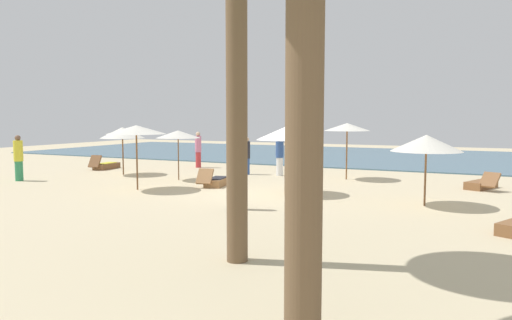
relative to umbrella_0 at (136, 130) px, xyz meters
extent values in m
plane|color=beige|center=(4.50, 0.96, -2.15)|extent=(60.00, 60.00, 0.00)
cube|color=#476B7F|center=(4.50, 17.96, -2.12)|extent=(48.00, 16.00, 0.06)
cylinder|color=brown|center=(0.00, 0.00, -1.02)|extent=(0.06, 0.06, 2.26)
cone|color=silver|center=(0.00, 0.00, 0.01)|extent=(2.10, 2.10, 0.31)
cylinder|color=olive|center=(5.15, 1.37, -1.04)|extent=(0.06, 0.06, 2.22)
cone|color=silver|center=(5.15, 1.37, -0.09)|extent=(1.96, 1.96, 0.43)
cylinder|color=brown|center=(5.97, 6.09, -1.00)|extent=(0.06, 0.06, 2.29)
cone|color=silver|center=(5.97, 6.09, 0.04)|extent=(1.88, 1.88, 0.32)
cylinder|color=brown|center=(9.65, 1.15, -1.13)|extent=(0.06, 0.06, 2.04)
cone|color=silver|center=(9.65, 1.15, -0.30)|extent=(2.04, 2.04, 0.48)
cylinder|color=brown|center=(-0.25, 2.92, -1.15)|extent=(0.05, 0.05, 2.00)
cone|color=silver|center=(-0.25, 2.92, -0.26)|extent=(1.82, 1.82, 0.31)
cylinder|color=brown|center=(-3.53, 3.34, -1.10)|extent=(0.06, 0.06, 2.09)
cone|color=silver|center=(-3.53, 3.34, -0.25)|extent=(1.96, 1.96, 0.48)
cube|color=olive|center=(2.07, 2.14, -2.01)|extent=(0.89, 1.59, 0.28)
cube|color=olive|center=(1.92, 1.45, -1.72)|extent=(0.65, 0.57, 0.55)
cube|color=#26262D|center=(2.07, 2.14, -1.85)|extent=(0.71, 1.13, 0.03)
cube|color=brown|center=(11.09, 5.64, -2.01)|extent=(1.14, 1.62, 0.28)
cube|color=brown|center=(11.37, 5.00, -1.73)|extent=(0.72, 0.69, 0.51)
cube|color=brown|center=(-5.88, 4.83, -2.01)|extent=(0.80, 1.57, 0.28)
cube|color=brown|center=(-5.98, 4.13, -1.71)|extent=(0.62, 0.47, 0.59)
cube|color=yellow|center=(-5.88, 4.83, -1.85)|extent=(0.65, 1.11, 0.03)
cylinder|color=#26262D|center=(4.81, -1.74, -1.74)|extent=(0.33, 0.33, 0.82)
cylinder|color=#BF3338|center=(4.81, -1.74, -0.90)|extent=(0.38, 0.38, 0.86)
sphere|color=brown|center=(4.81, -1.74, -0.37)|extent=(0.23, 0.23, 0.23)
cylinder|color=white|center=(2.97, 6.04, -1.74)|extent=(0.40, 0.40, 0.80)
cylinder|color=#2D4C8C|center=(2.97, 6.04, -0.92)|extent=(0.47, 0.47, 0.84)
sphere|color=beige|center=(2.97, 6.04, -0.40)|extent=(0.23, 0.23, 0.23)
cylinder|color=#338C59|center=(-5.93, -0.15, -1.74)|extent=(0.43, 0.43, 0.81)
cylinder|color=yellow|center=(-5.93, -0.15, -0.92)|extent=(0.50, 0.50, 0.84)
sphere|color=brown|center=(-5.93, -0.15, -0.40)|extent=(0.23, 0.23, 0.23)
cylinder|color=#BF3338|center=(-2.13, 7.41, -1.75)|extent=(0.30, 0.30, 0.79)
cylinder|color=#D17299|center=(-2.13, 7.41, -0.94)|extent=(0.36, 0.36, 0.83)
sphere|color=beige|center=(-2.13, 7.41, -0.42)|extent=(0.22, 0.22, 0.22)
cylinder|color=#2D4C8C|center=(1.47, 5.81, -1.78)|extent=(0.30, 0.30, 0.73)
cylinder|color=#26262D|center=(1.47, 5.81, -1.03)|extent=(0.35, 0.35, 0.76)
sphere|color=beige|center=(1.47, 5.81, -0.56)|extent=(0.21, 0.21, 0.21)
cylinder|color=brown|center=(9.40, -8.53, 0.37)|extent=(0.43, 0.43, 5.03)
cylinder|color=brown|center=(7.23, -6.05, 1.07)|extent=(0.38, 0.38, 6.44)
camera|label=1|loc=(11.27, -13.69, 0.48)|focal=34.09mm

